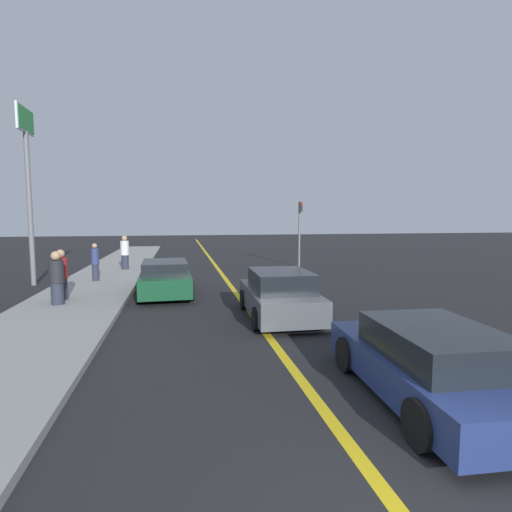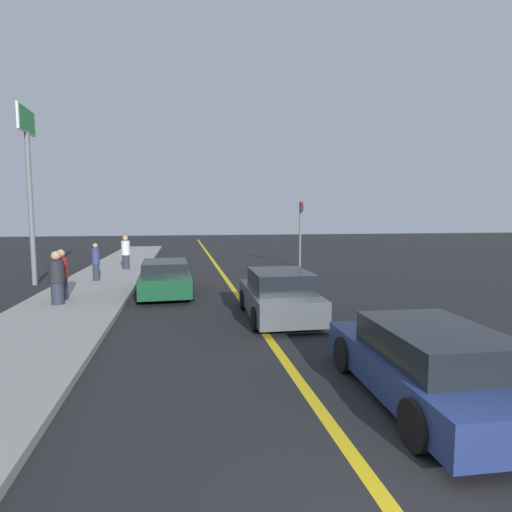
{
  "view_description": "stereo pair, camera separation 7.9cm",
  "coord_description": "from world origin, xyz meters",
  "px_view_note": "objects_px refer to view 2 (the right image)",
  "views": [
    {
      "loc": [
        -2.05,
        -2.73,
        2.86
      ],
      "look_at": [
        0.66,
        11.42,
        1.44
      ],
      "focal_mm": 28.0,
      "sensor_mm": 36.0,
      "label": 1
    },
    {
      "loc": [
        -1.98,
        -2.74,
        2.86
      ],
      "look_at": [
        0.66,
        11.42,
        1.44
      ],
      "focal_mm": 28.0,
      "sensor_mm": 36.0,
      "label": 2
    }
  ],
  "objects_px": {
    "pedestrian_near_curb": "(57,278)",
    "roadside_sign": "(28,159)",
    "pedestrian_far_standing": "(96,262)",
    "traffic_light": "(300,227)",
    "car_near_right_lane": "(428,364)",
    "car_far_distant": "(165,278)",
    "pedestrian_by_sign": "(126,253)",
    "pedestrian_mid_group": "(62,275)",
    "car_ahead_center": "(279,295)"
  },
  "relations": [
    {
      "from": "pedestrian_mid_group",
      "to": "traffic_light",
      "type": "height_order",
      "value": "traffic_light"
    },
    {
      "from": "pedestrian_mid_group",
      "to": "pedestrian_by_sign",
      "type": "distance_m",
      "value": 7.64
    },
    {
      "from": "pedestrian_mid_group",
      "to": "pedestrian_far_standing",
      "type": "distance_m",
      "value": 3.9
    },
    {
      "from": "car_near_right_lane",
      "to": "pedestrian_mid_group",
      "type": "relative_size",
      "value": 2.51
    },
    {
      "from": "car_near_right_lane",
      "to": "pedestrian_by_sign",
      "type": "distance_m",
      "value": 17.39
    },
    {
      "from": "car_near_right_lane",
      "to": "car_far_distant",
      "type": "distance_m",
      "value": 10.37
    },
    {
      "from": "pedestrian_far_standing",
      "to": "pedestrian_by_sign",
      "type": "distance_m",
      "value": 3.76
    },
    {
      "from": "car_near_right_lane",
      "to": "pedestrian_mid_group",
      "type": "height_order",
      "value": "pedestrian_mid_group"
    },
    {
      "from": "car_near_right_lane",
      "to": "car_far_distant",
      "type": "relative_size",
      "value": 1.0
    },
    {
      "from": "pedestrian_near_curb",
      "to": "pedestrian_mid_group",
      "type": "relative_size",
      "value": 1.0
    },
    {
      "from": "pedestrian_far_standing",
      "to": "pedestrian_by_sign",
      "type": "xyz_separation_m",
      "value": [
        0.74,
        3.69,
        0.06
      ]
    },
    {
      "from": "car_far_distant",
      "to": "pedestrian_mid_group",
      "type": "bearing_deg",
      "value": -166.58
    },
    {
      "from": "car_ahead_center",
      "to": "roadside_sign",
      "type": "distance_m",
      "value": 12.26
    },
    {
      "from": "pedestrian_far_standing",
      "to": "roadside_sign",
      "type": "xyz_separation_m",
      "value": [
        -2.51,
        0.23,
        4.25
      ]
    },
    {
      "from": "car_near_right_lane",
      "to": "pedestrian_near_curb",
      "type": "bearing_deg",
      "value": 136.96
    },
    {
      "from": "car_ahead_center",
      "to": "traffic_light",
      "type": "relative_size",
      "value": 1.06
    },
    {
      "from": "traffic_light",
      "to": "pedestrian_far_standing",
      "type": "bearing_deg",
      "value": -159.34
    },
    {
      "from": "car_near_right_lane",
      "to": "pedestrian_by_sign",
      "type": "xyz_separation_m",
      "value": [
        -6.58,
        16.1,
        0.42
      ]
    },
    {
      "from": "pedestrian_by_sign",
      "to": "traffic_light",
      "type": "distance_m",
      "value": 9.54
    },
    {
      "from": "car_far_distant",
      "to": "traffic_light",
      "type": "distance_m",
      "value": 10.06
    },
    {
      "from": "car_near_right_lane",
      "to": "pedestrian_far_standing",
      "type": "distance_m",
      "value": 14.41
    },
    {
      "from": "pedestrian_near_curb",
      "to": "pedestrian_far_standing",
      "type": "relative_size",
      "value": 1.04
    },
    {
      "from": "car_ahead_center",
      "to": "car_far_distant",
      "type": "bearing_deg",
      "value": 130.76
    },
    {
      "from": "car_near_right_lane",
      "to": "car_far_distant",
      "type": "height_order",
      "value": "car_far_distant"
    },
    {
      "from": "pedestrian_far_standing",
      "to": "traffic_light",
      "type": "bearing_deg",
      "value": 20.66
    },
    {
      "from": "pedestrian_near_curb",
      "to": "pedestrian_far_standing",
      "type": "xyz_separation_m",
      "value": [
        0.22,
        4.65,
        -0.01
      ]
    },
    {
      "from": "roadside_sign",
      "to": "car_near_right_lane",
      "type": "bearing_deg",
      "value": -52.14
    },
    {
      "from": "car_ahead_center",
      "to": "roadside_sign",
      "type": "bearing_deg",
      "value": 141.95
    },
    {
      "from": "pedestrian_near_curb",
      "to": "pedestrian_by_sign",
      "type": "bearing_deg",
      "value": 83.48
    },
    {
      "from": "pedestrian_near_curb",
      "to": "roadside_sign",
      "type": "bearing_deg",
      "value": 115.16
    },
    {
      "from": "car_ahead_center",
      "to": "car_far_distant",
      "type": "distance_m",
      "value": 5.19
    },
    {
      "from": "pedestrian_mid_group",
      "to": "roadside_sign",
      "type": "bearing_deg",
      "value": 118.34
    },
    {
      "from": "pedestrian_near_curb",
      "to": "car_ahead_center",
      "type": "bearing_deg",
      "value": -19.77
    },
    {
      "from": "traffic_light",
      "to": "roadside_sign",
      "type": "height_order",
      "value": "roadside_sign"
    },
    {
      "from": "car_ahead_center",
      "to": "pedestrian_mid_group",
      "type": "xyz_separation_m",
      "value": [
        -6.58,
        3.1,
        0.32
      ]
    },
    {
      "from": "car_near_right_lane",
      "to": "roadside_sign",
      "type": "relative_size",
      "value": 0.57
    },
    {
      "from": "car_ahead_center",
      "to": "pedestrian_mid_group",
      "type": "relative_size",
      "value": 2.37
    },
    {
      "from": "pedestrian_mid_group",
      "to": "pedestrian_far_standing",
      "type": "xyz_separation_m",
      "value": [
        0.29,
        3.89,
        -0.02
      ]
    },
    {
      "from": "car_near_right_lane",
      "to": "traffic_light",
      "type": "relative_size",
      "value": 1.13
    },
    {
      "from": "car_near_right_lane",
      "to": "pedestrian_by_sign",
      "type": "relative_size",
      "value": 2.37
    },
    {
      "from": "pedestrian_mid_group",
      "to": "roadside_sign",
      "type": "xyz_separation_m",
      "value": [
        -2.22,
        4.11,
        4.24
      ]
    },
    {
      "from": "pedestrian_by_sign",
      "to": "roadside_sign",
      "type": "bearing_deg",
      "value": -133.19
    },
    {
      "from": "pedestrian_far_standing",
      "to": "pedestrian_by_sign",
      "type": "height_order",
      "value": "pedestrian_by_sign"
    },
    {
      "from": "car_near_right_lane",
      "to": "car_ahead_center",
      "type": "xyz_separation_m",
      "value": [
        -1.03,
        5.42,
        0.05
      ]
    },
    {
      "from": "pedestrian_mid_group",
      "to": "car_near_right_lane",
      "type": "bearing_deg",
      "value": -48.26
    },
    {
      "from": "car_ahead_center",
      "to": "car_far_distant",
      "type": "height_order",
      "value": "car_ahead_center"
    },
    {
      "from": "pedestrian_near_curb",
      "to": "traffic_light",
      "type": "relative_size",
      "value": 0.45
    },
    {
      "from": "traffic_light",
      "to": "pedestrian_near_curb",
      "type": "bearing_deg",
      "value": -140.77
    },
    {
      "from": "car_ahead_center",
      "to": "pedestrian_mid_group",
      "type": "distance_m",
      "value": 7.28
    },
    {
      "from": "traffic_light",
      "to": "car_near_right_lane",
      "type": "bearing_deg",
      "value": -100.04
    }
  ]
}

